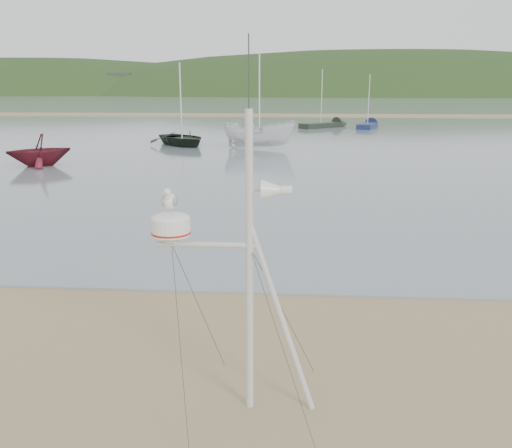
# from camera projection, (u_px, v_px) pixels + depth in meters

# --- Properties ---
(ground) EXTENTS (560.00, 560.00, 0.00)m
(ground) POSITION_uv_depth(u_px,v_px,m) (83.00, 391.00, 8.10)
(ground) COLOR #8C7551
(ground) RESTS_ON ground
(water) EXTENTS (560.00, 256.00, 0.04)m
(water) POSITION_uv_depth(u_px,v_px,m) (285.00, 101.00, 135.45)
(water) COLOR slate
(water) RESTS_ON ground
(sandbar) EXTENTS (560.00, 7.00, 0.07)m
(sandbar) POSITION_uv_depth(u_px,v_px,m) (274.00, 115.00, 75.62)
(sandbar) COLOR #8C7551
(sandbar) RESTS_ON water
(hill_ridge) EXTENTS (620.00, 180.00, 80.00)m
(hill_ridge) POSITION_uv_depth(u_px,v_px,m) (331.00, 139.00, 238.49)
(hill_ridge) COLOR #1D3415
(hill_ridge) RESTS_ON ground
(far_cottages) EXTENTS (294.40, 6.30, 8.00)m
(far_cottages) POSITION_uv_depth(u_px,v_px,m) (297.00, 84.00, 195.98)
(far_cottages) COLOR beige
(far_cottages) RESTS_ON ground
(mast_rig) EXTENTS (2.24, 2.39, 5.05)m
(mast_rig) POSITION_uv_depth(u_px,v_px,m) (245.00, 329.00, 7.37)
(mast_rig) COLOR silver
(mast_rig) RESTS_ON ground
(boat_dark) EXTENTS (3.37, 3.07, 4.96)m
(boat_dark) POSITION_uv_depth(u_px,v_px,m) (181.00, 111.00, 38.77)
(boat_dark) COLOR black
(boat_dark) RESTS_ON water
(boat_red) EXTENTS (3.11, 3.36, 3.33)m
(boat_red) POSITION_uv_depth(u_px,v_px,m) (37.00, 135.00, 29.28)
(boat_red) COLOR maroon
(boat_red) RESTS_ON water
(boat_white) EXTENTS (2.16, 2.12, 5.03)m
(boat_white) POSITION_uv_depth(u_px,v_px,m) (259.00, 112.00, 36.86)
(boat_white) COLOR silver
(boat_white) RESTS_ON water
(sailboat_dark_mid) EXTENTS (5.69, 5.26, 6.23)m
(sailboat_dark_mid) POSITION_uv_depth(u_px,v_px,m) (332.00, 124.00, 55.81)
(sailboat_dark_mid) COLOR black
(sailboat_dark_mid) RESTS_ON ground
(sailboat_blue_far) EXTENTS (3.06, 5.82, 5.68)m
(sailboat_blue_far) POSITION_uv_depth(u_px,v_px,m) (370.00, 125.00, 55.48)
(sailboat_blue_far) COLOR #15214C
(sailboat_blue_far) RESTS_ON ground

